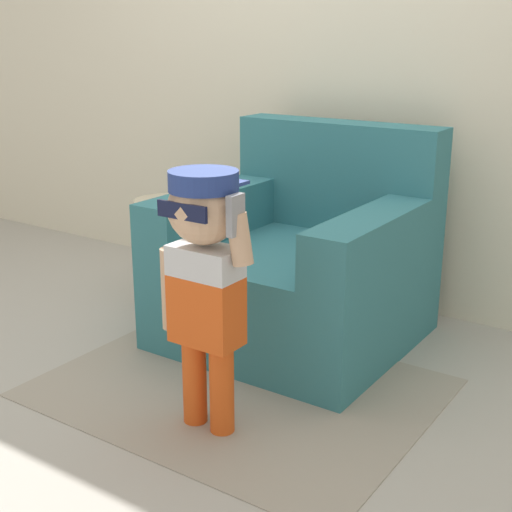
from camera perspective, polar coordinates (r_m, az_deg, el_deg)
ground_plane at (r=3.30m, az=-1.54°, el=-6.27°), size 10.00×10.00×0.00m
wall_back at (r=3.67m, az=5.65°, el=16.97°), size 10.00×0.05×2.60m
armchair at (r=3.19m, az=3.52°, el=-0.79°), size 1.00×0.98×0.93m
person_child at (r=2.34m, az=-4.12°, el=-0.48°), size 0.37×0.28×0.91m
side_table at (r=3.64m, az=-7.19°, el=1.24°), size 0.31×0.31×0.53m
rug at (r=2.83m, az=-1.41°, el=-10.45°), size 1.44×1.13×0.01m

